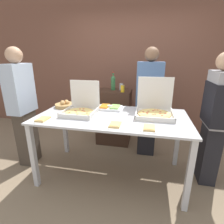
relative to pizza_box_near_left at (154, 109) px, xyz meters
The scene contains 17 objects.
ground_plane 1.12m from the pizza_box_near_left, 162.93° to the right, with size 16.00×16.00×0.00m, color #847056.
brick_wall_behind 1.68m from the pizza_box_near_left, 109.02° to the left, with size 10.00×0.06×2.80m.
buffet_table 0.59m from the pizza_box_near_left, 162.93° to the right, with size 1.92×0.96×0.89m.
pizza_box_near_left is the anchor object (origin of this frame).
pizza_box_far_right 0.97m from the pizza_box_near_left, behind, with size 0.42×0.43×0.42m.
paper_plate_front_right 0.51m from the pizza_box_near_left, 96.34° to the right, with size 0.24×0.24×0.03m.
paper_plate_front_left 1.40m from the pizza_box_near_left, 158.83° to the right, with size 0.24×0.24×0.03m.
paper_plate_front_center 0.65m from the pizza_box_near_left, 130.72° to the right, with size 0.25×0.25×0.03m.
veggie_tray 0.64m from the pizza_box_near_left, 169.04° to the left, with size 0.34×0.26×0.05m.
bread_basket 1.30m from the pizza_box_near_left, behind, with size 0.30×0.30×0.10m.
sideboard_podium 1.19m from the pizza_box_near_left, 130.17° to the left, with size 0.62×0.44×1.03m.
soda_bottle 1.15m from the pizza_box_near_left, 130.18° to the left, with size 0.08×0.08×0.32m.
soda_can_silver 1.06m from the pizza_box_near_left, 123.63° to the left, with size 0.07×0.07×0.12m.
soda_can_colored 0.89m from the pizza_box_near_left, 126.89° to the left, with size 0.07×0.07×0.12m.
person_guest_plaid 0.55m from the pizza_box_near_left, 98.33° to the left, with size 0.40×0.22×1.75m.
person_server_vest 0.73m from the pizza_box_near_left, ahead, with size 0.24×0.42×1.67m.
person_guest_cap 1.88m from the pizza_box_near_left, behind, with size 0.22×0.40×1.74m.
Camera 1 is at (0.45, -2.08, 1.63)m, focal length 28.00 mm.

